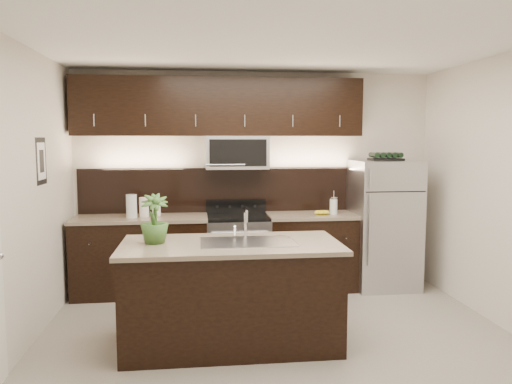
% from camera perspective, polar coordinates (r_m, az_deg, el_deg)
% --- Properties ---
extents(ground, '(4.50, 4.50, 0.00)m').
position_cam_1_polar(ground, '(4.75, 2.79, -17.04)').
color(ground, gray).
rests_on(ground, ground).
extents(room_walls, '(4.52, 4.02, 2.71)m').
position_cam_1_polar(room_walls, '(4.32, 1.53, 3.83)').
color(room_walls, beige).
rests_on(room_walls, ground).
extents(counter_run, '(3.51, 0.65, 0.94)m').
position_cam_1_polar(counter_run, '(6.16, -4.00, -7.00)').
color(counter_run, black).
rests_on(counter_run, ground).
extents(upper_fixtures, '(3.49, 0.40, 1.66)m').
position_cam_1_polar(upper_fixtures, '(6.16, -3.94, 8.63)').
color(upper_fixtures, black).
rests_on(upper_fixtures, counter_run).
extents(island, '(1.96, 0.96, 0.94)m').
position_cam_1_polar(island, '(4.61, -2.86, -11.50)').
color(island, black).
rests_on(island, ground).
extents(sink_faucet, '(0.84, 0.50, 0.28)m').
position_cam_1_polar(sink_faucet, '(4.51, -0.99, -5.54)').
color(sink_faucet, silver).
rests_on(sink_faucet, island).
extents(refrigerator, '(0.77, 0.70, 1.60)m').
position_cam_1_polar(refrigerator, '(6.46, 14.41, -3.60)').
color(refrigerator, '#B2B2B7').
rests_on(refrigerator, ground).
extents(wine_rack, '(0.39, 0.24, 0.10)m').
position_cam_1_polar(wine_rack, '(6.37, 14.61, 3.90)').
color(wine_rack, black).
rests_on(wine_rack, refrigerator).
extents(plant, '(0.29, 0.29, 0.44)m').
position_cam_1_polar(plant, '(4.53, -11.54, -3.01)').
color(plant, '#376026').
rests_on(plant, island).
extents(canisters, '(0.39, 0.22, 0.27)m').
position_cam_1_polar(canisters, '(6.08, -13.00, -1.66)').
color(canisters, silver).
rests_on(canisters, counter_run).
extents(french_press, '(0.10, 0.10, 0.28)m').
position_cam_1_polar(french_press, '(6.23, 8.86, -1.54)').
color(french_press, silver).
rests_on(french_press, counter_run).
extents(bananas, '(0.19, 0.15, 0.06)m').
position_cam_1_polar(bananas, '(6.16, 7.01, -2.32)').
color(bananas, yellow).
rests_on(bananas, counter_run).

